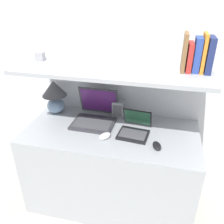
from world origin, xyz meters
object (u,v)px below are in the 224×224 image
Objects in this scene: book_navy at (209,55)px; book_brown at (184,52)px; table_lamp at (55,94)px; second_mouse at (157,146)px; book_orange at (203,53)px; shelf_gadget at (40,56)px; laptop_large at (95,116)px; computer_mouse at (105,136)px; router_box at (118,109)px; book_blue at (197,55)px; laptop_small at (134,129)px; book_red at (190,57)px.

book_brown is at bearing 180.00° from book_navy.
table_lamp is 1.01m from second_mouse.
book_orange is (-0.04, 0.00, 0.01)m from book_navy.
book_orange reaches higher than book_navy.
shelf_gadget is (-1.19, -0.00, -0.09)m from book_orange.
table_lamp is 1.30m from book_navy.
computer_mouse is at bearing -56.77° from laptop_large.
shelf_gadget reaches higher than router_box.
book_orange is at bearing 0.00° from book_blue.
book_brown is at bearing -20.53° from router_box.
laptop_small is 0.24m from second_mouse.
second_mouse is 0.51× the size of book_navy.
book_navy is at bearing 0.00° from book_brown.
book_navy is 0.12m from book_red.
second_mouse is 0.71m from book_navy.
router_box is 0.77m from book_red.
laptop_small is at bearing -16.98° from laptop_large.
book_orange is 0.04m from book_blue.
router_box is at bearing 163.31° from book_orange.
computer_mouse is 0.93m from book_navy.
book_red is (0.15, 0.22, 0.60)m from second_mouse.
computer_mouse is at bearing -151.36° from laptop_small.
laptop_large is at bearing -11.32° from table_lamp.
book_navy reaches higher than shelf_gadget.
table_lamp reaches higher than router_box.
book_orange reaches higher than shelf_gadget.
book_red is 0.76× the size of book_brown.
laptop_large is 1.40× the size of book_orange.
laptop_large is 0.37m from laptop_small.
second_mouse is 0.65m from book_red.
laptop_large is 1.52× the size of book_navy.
book_navy is 0.92× the size of book_brown.
shelf_gadget is at bearing -97.67° from table_lamp.
book_navy is (0.64, -0.18, 0.56)m from router_box.
book_orange reaches higher than router_box.
book_orange is at bearing -3.05° from laptop_large.
computer_mouse is (0.15, -0.22, -0.04)m from laptop_large.
book_orange reaches higher than table_lamp.
laptop_large is at bearing -141.09° from router_box.
laptop_small is 1.08× the size of book_orange.
book_navy is (0.46, 0.07, 0.60)m from laptop_small.
book_red is at bearing 0.00° from shelf_gadget.
book_brown is (-0.08, 0.00, 0.01)m from book_blue.
book_navy is at bearing 8.42° from laptop_small.
laptop_small is at bearing 141.12° from second_mouse.
book_red is 2.93× the size of shelf_gadget.
laptop_small is 0.31m from router_box.
table_lamp reaches higher than second_mouse.
router_box is 0.81m from book_blue.
laptop_large is 1.56× the size of book_blue.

